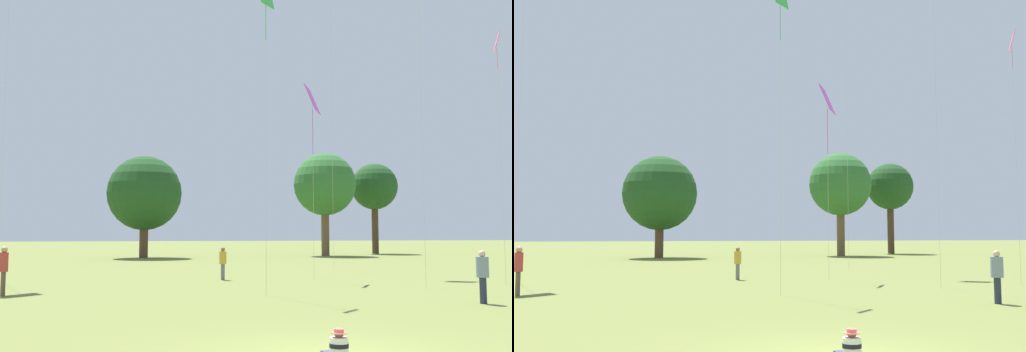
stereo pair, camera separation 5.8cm
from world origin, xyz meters
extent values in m
cylinder|color=white|center=(0.10, -0.05, 0.24)|extent=(0.36, 0.36, 0.27)
cylinder|color=black|center=(0.10, -0.05, 0.24)|extent=(0.37, 0.37, 0.08)
sphere|color=brown|center=(0.10, -0.05, 0.45)|extent=(0.17, 0.17, 0.17)
cylinder|color=#E0665B|center=(0.10, -0.05, 0.45)|extent=(0.29, 0.29, 0.01)
cylinder|color=#E0665B|center=(0.10, -0.05, 0.48)|extent=(0.18, 0.18, 0.08)
cylinder|color=slate|center=(0.98, 17.82, 0.37)|extent=(0.26, 0.26, 0.75)
cylinder|color=gold|center=(0.98, 17.82, 1.04)|extent=(0.47, 0.47, 0.59)
sphere|color=brown|center=(0.98, 17.82, 1.42)|extent=(0.20, 0.20, 0.20)
cylinder|color=brown|center=(-7.68, 12.30, 0.42)|extent=(0.20, 0.20, 0.84)
cylinder|color=#B23833|center=(-7.68, 12.30, 1.18)|extent=(0.37, 0.37, 0.67)
sphere|color=tan|center=(-7.68, 12.30, 1.61)|extent=(0.23, 0.23, 0.23)
cylinder|color=#282D42|center=(7.37, 6.73, 0.41)|extent=(0.27, 0.27, 0.81)
cylinder|color=gray|center=(7.37, 6.73, 1.13)|extent=(0.50, 0.50, 0.64)
sphere|color=#DBAD89|center=(7.37, 6.73, 1.55)|extent=(0.22, 0.22, 0.22)
cube|color=pink|center=(12.21, 12.49, 10.56)|extent=(0.63, 0.88, 0.83)
cylinder|color=pink|center=(12.21, 12.49, 9.80)|extent=(0.02, 0.02, 0.92)
cylinder|color=#BCB7A8|center=(12.21, 12.49, 5.28)|extent=(0.01, 0.01, 10.56)
cylinder|color=green|center=(1.33, 10.55, 9.92)|extent=(0.02, 0.02, 1.38)
cylinder|color=#BCB7A8|center=(1.33, 10.55, 5.46)|extent=(0.01, 0.01, 10.91)
cube|color=#B738C6|center=(5.13, 16.81, 8.58)|extent=(1.17, 1.49, 1.30)
cylinder|color=#B738C6|center=(5.13, 16.81, 7.02)|extent=(0.02, 0.02, 2.15)
cylinder|color=#BCB7A8|center=(5.13, 16.81, 4.29)|extent=(0.01, 0.01, 8.57)
cylinder|color=#BCB7A8|center=(8.56, 23.63, 10.98)|extent=(0.01, 0.01, 21.95)
cylinder|color=#BCB7A8|center=(8.22, 11.92, 8.67)|extent=(0.01, 0.01, 17.33)
cylinder|color=#BCB7A8|center=(-9.33, 20.15, 9.14)|extent=(0.01, 0.01, 18.27)
cylinder|color=#473323|center=(22.51, 49.30, 2.89)|extent=(0.70, 0.70, 5.78)
sphere|color=#1E471E|center=(22.51, 49.30, 7.13)|extent=(4.93, 4.93, 4.93)
cylinder|color=brown|center=(-1.85, 43.48, 1.95)|extent=(0.75, 0.75, 3.89)
sphere|color=#1E471E|center=(-1.85, 43.48, 5.70)|extent=(6.57, 6.57, 6.57)
cylinder|color=brown|center=(15.31, 44.61, 2.61)|extent=(0.76, 0.76, 5.21)
sphere|color=#2D662D|center=(15.31, 44.61, 6.87)|extent=(6.03, 6.03, 6.03)
camera|label=1|loc=(-3.63, -10.18, 2.20)|focal=42.00mm
camera|label=2|loc=(-3.57, -10.19, 2.20)|focal=42.00mm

